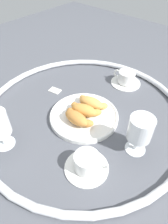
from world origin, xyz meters
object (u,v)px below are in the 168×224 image
at_px(croissant_small, 84,110).
at_px(juice_glass_left, 140,130).
at_px(coffee_cup_far, 87,163).
at_px(pastry_plate, 84,116).
at_px(coffee_cup_near, 126,78).
at_px(croissant_extra, 92,103).
at_px(croissant_large, 77,118).
at_px(sugar_packet, 55,90).

bearing_deg(croissant_small, juice_glass_left, -0.20).
bearing_deg(coffee_cup_far, juice_glass_left, 65.74).
height_order(pastry_plate, coffee_cup_far, coffee_cup_far).
relative_size(pastry_plate, coffee_cup_far, 1.93).
bearing_deg(pastry_plate, coffee_cup_near, 91.38).
relative_size(croissant_extra, juice_glass_left, 0.96).
relative_size(coffee_cup_far, juice_glass_left, 0.97).
height_order(croissant_extra, coffee_cup_near, same).
xyz_separation_m(pastry_plate, croissant_large, (0.01, -0.05, 0.03)).
height_order(croissant_extra, sugar_packet, croissant_extra).
bearing_deg(croissant_large, juice_glass_left, 12.61).
xyz_separation_m(coffee_cup_near, sugar_packet, (-0.20, -0.26, -0.02)).
xyz_separation_m(pastry_plate, croissant_small, (-0.00, 0.00, 0.03)).
bearing_deg(juice_glass_left, croissant_extra, 167.72).
distance_m(croissant_extra, juice_glass_left, 0.24).
bearing_deg(sugar_packet, coffee_cup_near, 40.24).
distance_m(croissant_extra, sugar_packet, 0.21).
xyz_separation_m(croissant_extra, coffee_cup_far, (0.16, -0.21, -0.01)).
distance_m(pastry_plate, coffee_cup_far, 0.22).
height_order(pastry_plate, croissant_extra, croissant_extra).
relative_size(croissant_small, coffee_cup_near, 0.96).
bearing_deg(coffee_cup_far, croissant_small, 133.46).
bearing_deg(croissant_small, sugar_packet, 169.61).
distance_m(croissant_small, coffee_cup_near, 0.30).
relative_size(croissant_extra, coffee_cup_far, 0.99).
bearing_deg(croissant_large, coffee_cup_near, 92.34).
xyz_separation_m(pastry_plate, croissant_extra, (-0.01, 0.05, 0.03)).
distance_m(coffee_cup_near, sugar_packet, 0.33).
xyz_separation_m(croissant_large, juice_glass_left, (0.22, 0.05, 0.06)).
height_order(juice_glass_left, sugar_packet, juice_glass_left).
bearing_deg(coffee_cup_far, sugar_packet, 151.11).
relative_size(croissant_large, croissant_extra, 1.02).
relative_size(croissant_small, sugar_packet, 2.62).
height_order(pastry_plate, sugar_packet, pastry_plate).
height_order(croissant_large, juice_glass_left, juice_glass_left).
xyz_separation_m(croissant_large, coffee_cup_near, (-0.01, 0.35, -0.01)).
bearing_deg(croissant_small, croissant_extra, 97.52).
xyz_separation_m(croissant_small, coffee_cup_far, (0.15, -0.16, -0.01)).
bearing_deg(juice_glass_left, croissant_large, -167.39).
xyz_separation_m(juice_glass_left, sugar_packet, (-0.43, 0.04, -0.09)).
bearing_deg(coffee_cup_near, sugar_packet, -128.03).
height_order(croissant_large, sugar_packet, croissant_large).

